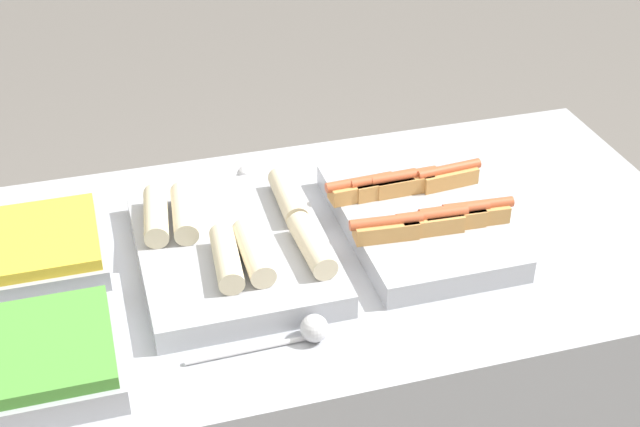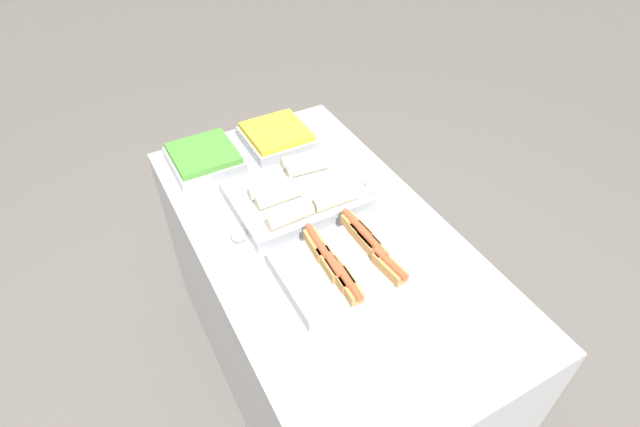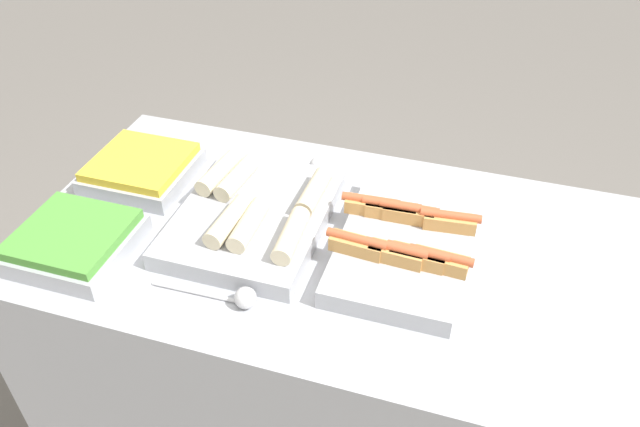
% 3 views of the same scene
% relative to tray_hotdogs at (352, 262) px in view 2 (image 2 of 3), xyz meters
% --- Properties ---
extents(ground_plane, '(12.00, 12.00, 0.00)m').
position_rel_tray_hotdogs_xyz_m(ground_plane, '(-0.19, -0.00, -0.96)').
color(ground_plane, slate).
extents(counter, '(1.56, 0.85, 0.92)m').
position_rel_tray_hotdogs_xyz_m(counter, '(-0.19, -0.00, -0.50)').
color(counter, '#A8AAB2').
rests_on(counter, ground_plane).
extents(tray_hotdogs, '(0.35, 0.47, 0.10)m').
position_rel_tray_hotdogs_xyz_m(tray_hotdogs, '(0.00, 0.00, 0.00)').
color(tray_hotdogs, '#A8AAB2').
rests_on(tray_hotdogs, counter).
extents(tray_wraps, '(0.37, 0.48, 0.10)m').
position_rel_tray_hotdogs_xyz_m(tray_wraps, '(-0.39, -0.00, -0.00)').
color(tray_wraps, '#A8AAB2').
rests_on(tray_wraps, counter).
extents(tray_side_front, '(0.27, 0.27, 0.07)m').
position_rel_tray_hotdogs_xyz_m(tray_side_front, '(-0.77, -0.23, -0.00)').
color(tray_side_front, '#A8AAB2').
rests_on(tray_side_front, counter).
extents(tray_side_back, '(0.27, 0.27, 0.07)m').
position_rel_tray_hotdogs_xyz_m(tray_side_back, '(-0.77, 0.09, -0.00)').
color(tray_side_back, '#A8AAB2').
rests_on(tray_side_back, counter).
extents(serving_spoon_near, '(0.26, 0.05, 0.05)m').
position_rel_tray_hotdogs_xyz_m(serving_spoon_near, '(-0.32, -0.27, -0.01)').
color(serving_spoon_near, silver).
rests_on(serving_spoon_near, counter).
extents(serving_spoon_far, '(0.26, 0.05, 0.05)m').
position_rel_tray_hotdogs_xyz_m(serving_spoon_far, '(-0.32, 0.27, -0.01)').
color(serving_spoon_far, silver).
rests_on(serving_spoon_far, counter).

